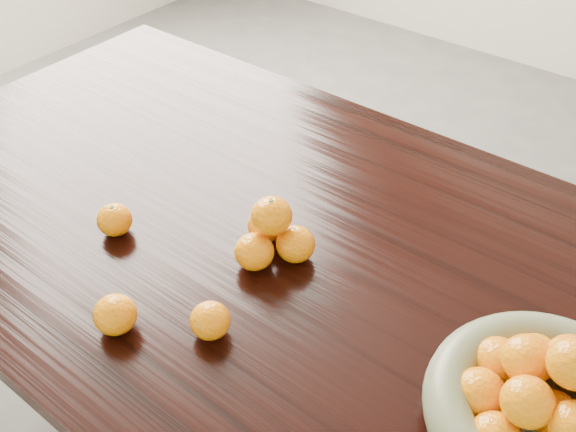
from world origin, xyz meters
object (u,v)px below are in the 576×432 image
Objects in this scene: fruit_bowl at (552,410)px; loose_orange_0 at (115,220)px; orange_pyramid at (272,234)px; dining_table at (313,288)px.

fruit_bowl is 5.25× the size of loose_orange_0.
loose_orange_0 is at bearing -153.40° from orange_pyramid.
orange_pyramid is at bearing 175.04° from fruit_bowl.
orange_pyramid reaches higher than dining_table.
fruit_bowl is 2.37× the size of orange_pyramid.
fruit_bowl is 0.80m from loose_orange_0.
fruit_bowl reaches higher than dining_table.
loose_orange_0 is (-0.33, -0.18, 0.12)m from dining_table.
fruit_bowl reaches higher than loose_orange_0.
fruit_bowl is at bearing 6.43° from loose_orange_0.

